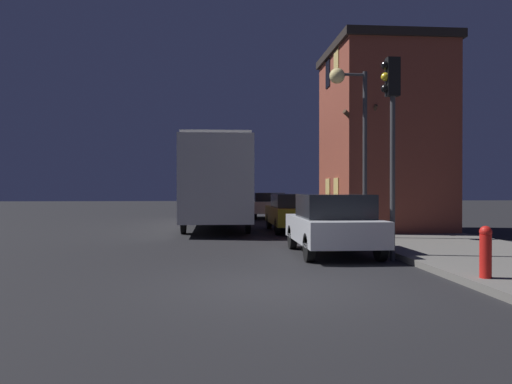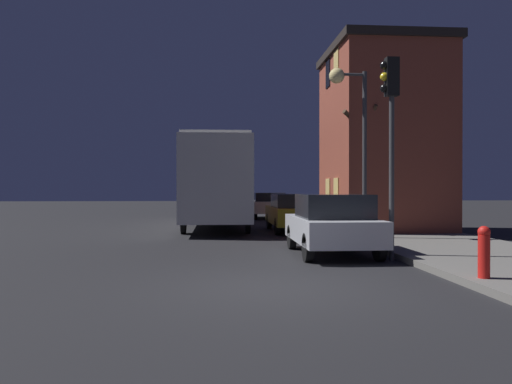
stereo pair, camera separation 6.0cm
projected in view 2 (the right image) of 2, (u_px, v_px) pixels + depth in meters
ground_plane at (282, 286)px, 8.63m from camera, size 120.00×120.00×0.00m
brick_building at (383, 137)px, 19.47m from camera, size 4.23×5.14×7.07m
streetlamp at (350, 111)px, 15.76m from camera, size 1.22×0.49×5.36m
traffic_light at (390, 116)px, 11.68m from camera, size 0.43×0.24×4.76m
bare_tree at (366, 172)px, 17.46m from camera, size 2.16×1.70×4.60m
bus at (216, 178)px, 22.51m from camera, size 2.60×11.79×3.69m
car_near_lane at (332, 223)px, 12.74m from camera, size 1.87×3.85×1.55m
car_mid_lane at (293, 212)px, 19.65m from camera, size 1.74×4.53×1.49m
car_far_lane at (268, 205)px, 28.35m from camera, size 1.87×3.84×1.46m
fire_hydrant at (484, 251)px, 8.61m from camera, size 0.21×0.21×0.91m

